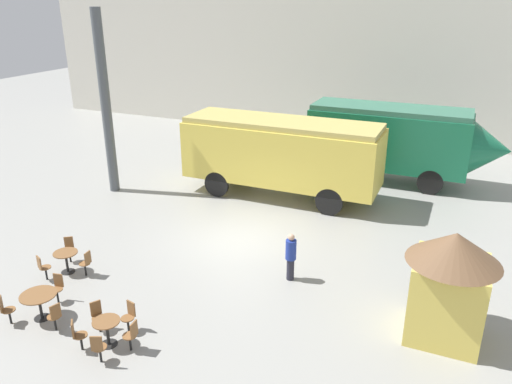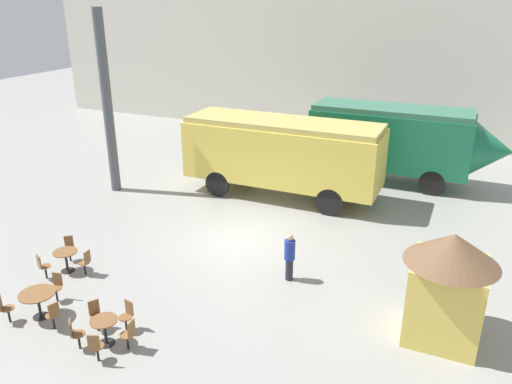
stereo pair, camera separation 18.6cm
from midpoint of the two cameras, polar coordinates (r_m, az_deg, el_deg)
ground_plane at (r=18.53m, az=-1.98°, el=-5.48°), size 80.00×80.00×0.00m
backdrop_wall at (r=31.76m, az=10.85°, el=14.07°), size 44.00×0.15×9.00m
streamlined_locomotive at (r=24.56m, az=16.81°, el=5.79°), size 9.00×2.50×3.61m
passenger_coach_vintage at (r=21.90m, az=3.28°, el=4.68°), size 8.59×2.68×3.46m
cafe_table_near at (r=13.73m, az=-16.55°, el=-14.52°), size 0.71×0.71×0.73m
cafe_table_mid at (r=17.38m, az=-20.63°, el=-6.89°), size 0.77×0.77×0.72m
cafe_table_far at (r=15.30m, az=-23.36°, el=-11.01°), size 0.99×0.99×0.77m
cafe_chair_0 at (r=13.20m, az=-17.48°, el=-16.41°), size 0.38×0.40×0.87m
cafe_chair_1 at (r=13.38m, az=-13.90°, el=-15.38°), size 0.36×0.36×0.87m
cafe_chair_2 at (r=14.08m, az=-14.13°, el=-13.34°), size 0.36×0.38×0.87m
cafe_chair_3 at (r=14.33m, az=-17.51°, el=-13.08°), size 0.40×0.39×0.87m
cafe_chair_4 at (r=13.79m, az=-19.64°, el=-14.86°), size 0.41×0.40×0.87m
cafe_chair_5 at (r=17.20m, az=-22.96°, el=-7.70°), size 0.38×0.40×0.87m
cafe_chair_6 at (r=16.96m, az=-18.59°, el=-7.47°), size 0.37×0.36×0.87m
cafe_chair_7 at (r=18.06m, az=-20.30°, el=-5.87°), size 0.40×0.40×0.87m
cafe_chair_8 at (r=15.94m, az=-21.51°, el=-9.85°), size 0.36×0.38×0.87m
cafe_chair_9 at (r=15.51m, az=-26.52°, el=-11.65°), size 0.41×0.40×0.87m
cafe_chair_10 at (r=14.67m, az=-21.83°, el=-12.81°), size 0.39×0.37×0.87m
visitor_person at (r=15.73m, az=4.20°, el=-7.24°), size 0.34×0.34×1.59m
ticket_kiosk at (r=13.75m, az=21.45°, el=-9.47°), size 2.34×2.34×3.00m
support_pillar at (r=23.03m, az=-16.42°, el=9.62°), size 0.44×0.44×8.00m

